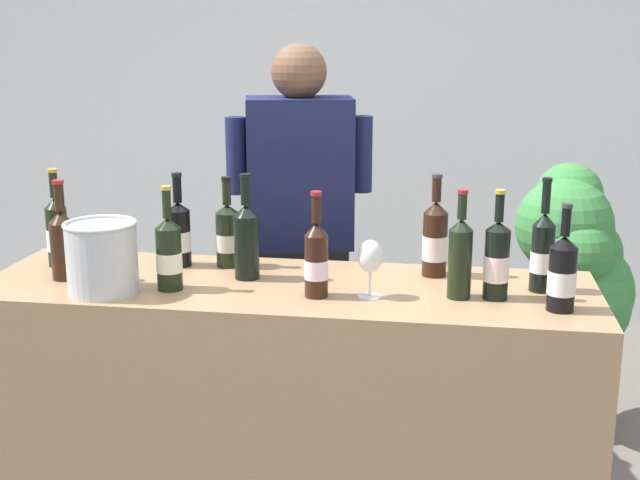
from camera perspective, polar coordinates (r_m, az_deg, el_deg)
name	(u,v)px	position (r m, az deg, el deg)	size (l,w,h in m)	color
wall_back	(369,85)	(5.14, 3.39, 10.52)	(8.00, 0.10, 2.80)	silver
counter	(288,418)	(2.85, -2.20, -12.10)	(1.96, 0.60, 0.94)	#9E7A56
wine_bottle_0	(562,274)	(2.49, 16.24, -2.22)	(0.08, 0.08, 0.32)	black
wine_bottle_1	(316,259)	(2.52, -0.26, -1.30)	(0.07, 0.07, 0.33)	black
wine_bottle_2	(57,231)	(2.98, -17.54, 0.56)	(0.07, 0.07, 0.34)	black
wine_bottle_3	(460,256)	(2.54, 9.57, -1.08)	(0.07, 0.07, 0.33)	black
wine_bottle_4	(63,242)	(2.82, -17.21, -0.12)	(0.08, 0.08, 0.33)	black
wine_bottle_5	(169,254)	(2.63, -10.30, -0.92)	(0.08, 0.08, 0.33)	black
wine_bottle_6	(543,252)	(2.66, 14.99, -0.77)	(0.07, 0.07, 0.36)	black
wine_bottle_7	(179,233)	(2.89, -9.63, 0.45)	(0.08, 0.08, 0.32)	black
wine_bottle_8	(497,260)	(2.55, 12.00, -1.36)	(0.08, 0.08, 0.33)	black
wine_bottle_9	(228,235)	(2.86, -6.34, 0.35)	(0.08, 0.08, 0.31)	black
wine_bottle_10	(435,239)	(2.76, 7.88, 0.07)	(0.08, 0.08, 0.34)	black
wine_bottle_11	(247,239)	(2.71, -5.05, 0.09)	(0.08, 0.08, 0.35)	black
wine_glass	(370,259)	(2.51, 3.46, -1.29)	(0.08, 0.08, 0.18)	silver
ice_bucket	(102,257)	(2.64, -14.70, -1.12)	(0.22, 0.22, 0.22)	silver
person_server	(300,265)	(3.29, -1.37, -1.75)	(0.55, 0.33, 1.68)	black
potted_shrub	(575,279)	(3.74, 17.03, -2.55)	(0.52, 0.53, 1.18)	brown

